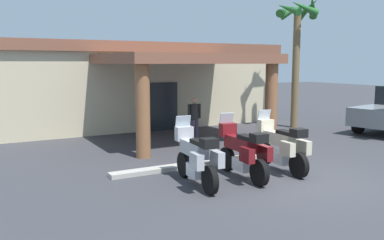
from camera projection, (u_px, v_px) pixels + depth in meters
ground_plane at (300, 180)px, 10.35m from camera, size 80.00×80.00×0.00m
motel_building at (138, 83)px, 19.68m from camera, size 13.44×10.20×3.85m
motorcycle_silver at (196, 157)px, 9.81m from camera, size 0.74×2.21×1.61m
motorcycle_maroon at (243, 152)px, 10.42m from camera, size 0.73×2.21×1.61m
motorcycle_cream at (282, 146)px, 11.13m from camera, size 0.73×2.21×1.61m
pedestrian at (194, 116)px, 15.37m from camera, size 0.53×0.32×1.66m
palm_tree_near_portico at (297, 31)px, 18.19m from camera, size 1.98×2.05×5.92m
curb_strip at (210, 162)px, 11.92m from camera, size 6.04×0.36×0.12m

